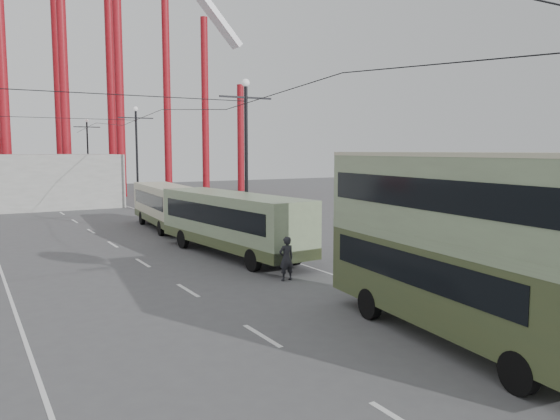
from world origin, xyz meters
TOP-DOWN VIEW (x-y plane):
  - ground at (0.00, 0.00)m, footprint 160.00×160.00m
  - road_markings at (-0.86, 19.70)m, footprint 12.52×120.00m
  - lamp_post_mid at (5.60, 18.00)m, footprint 3.20×0.44m
  - lamp_post_far at (5.60, 40.00)m, footprint 3.20×0.44m
  - lamp_post_distant at (5.60, 62.00)m, footprint 3.20×0.44m
  - double_decker_bus at (3.53, 0.80)m, footprint 3.62×10.13m
  - single_decker_green at (3.53, 15.56)m, footprint 3.56×11.41m
  - single_decker_cream at (3.77, 26.74)m, footprint 3.19×9.75m
  - pedestrian at (3.12, 9.48)m, footprint 0.68×0.45m

SIDE VIEW (x-z plane):
  - ground at x=0.00m, z-range 0.00..0.00m
  - road_markings at x=-0.86m, z-range 0.00..0.01m
  - pedestrian at x=3.12m, z-range 0.00..1.85m
  - single_decker_cream at x=3.77m, z-range 0.19..3.17m
  - single_decker_green at x=3.53m, z-range 0.20..3.38m
  - double_decker_bus at x=3.53m, z-range 0.32..5.64m
  - lamp_post_mid at x=5.60m, z-range 0.02..9.34m
  - lamp_post_far at x=5.60m, z-range 0.02..9.34m
  - lamp_post_distant at x=5.60m, z-range 0.02..9.34m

